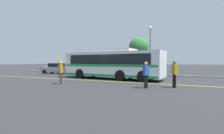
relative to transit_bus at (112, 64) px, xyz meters
The scene contains 12 objects.
ground_plane 1.63m from the transit_bus, 35.54° to the right, with size 220.00×220.00×0.00m, color #2D2D30.
lane_strip_0 2.71m from the transit_bus, 90.32° to the right, with size 0.20×30.50×0.01m, color gold.
curb_strip 6.25m from the transit_bus, 90.12° to the left, with size 38.50×0.36×0.15m, color #99999E.
transit_bus is the anchor object (origin of this frame).
parked_car_0 11.89m from the transit_bus, 159.87° to the left, with size 4.82×2.11×1.56m.
parked_car_1 6.21m from the transit_bus, 135.25° to the left, with size 4.97×2.15×1.22m.
pedestrian_0 7.49m from the transit_bus, 30.82° to the right, with size 0.44×0.46×1.85m.
pedestrian_1 6.78m from the transit_bus, 45.94° to the right, with size 0.38×0.47×1.77m.
pedestrian_2 5.84m from the transit_bus, 110.01° to the right, with size 0.47×0.43×1.82m.
bus_stop_sign 6.49m from the transit_bus, behind, with size 0.07×0.40×2.48m.
street_lamp 7.98m from the transit_bus, 70.61° to the left, with size 0.51×0.51×6.51m.
tree_0 10.34m from the transit_bus, 90.04° to the left, with size 3.08×3.08×5.62m.
Camera 1 is at (7.15, -16.19, 1.77)m, focal length 28.00 mm.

